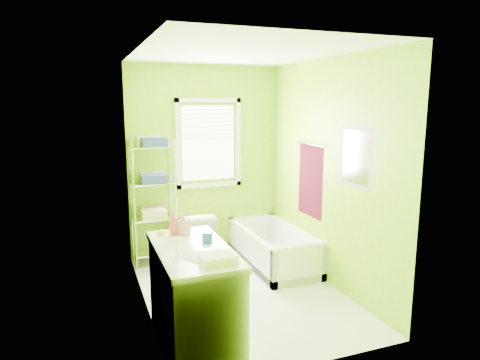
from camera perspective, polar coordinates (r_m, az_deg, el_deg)
name	(u,v)px	position (r m, az deg, el deg)	size (l,w,h in m)	color
ground	(242,292)	(4.96, 0.28, -14.75)	(2.90, 2.90, 0.00)	silver
room_envelope	(242,156)	(4.53, 0.30, 3.26)	(2.14, 2.94, 2.62)	#76AB08
window	(209,138)	(5.88, -4.20, 5.54)	(0.92, 0.05, 1.22)	white
door	(164,246)	(3.43, -10.16, -8.62)	(0.09, 0.80, 2.00)	white
right_wall_decor	(327,172)	(5.00, 11.53, 1.11)	(0.04, 1.48, 1.17)	#400718
bathtub	(274,253)	(5.71, 4.51, -9.62)	(0.71, 1.53, 0.49)	white
toilet	(197,238)	(5.64, -5.81, -7.68)	(0.41, 0.71, 0.73)	white
vanity	(194,294)	(3.84, -6.15, -14.90)	(0.61, 1.19, 1.12)	white
wire_shelf_unit	(154,187)	(5.64, -11.40, -0.94)	(0.57, 0.45, 1.67)	silver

